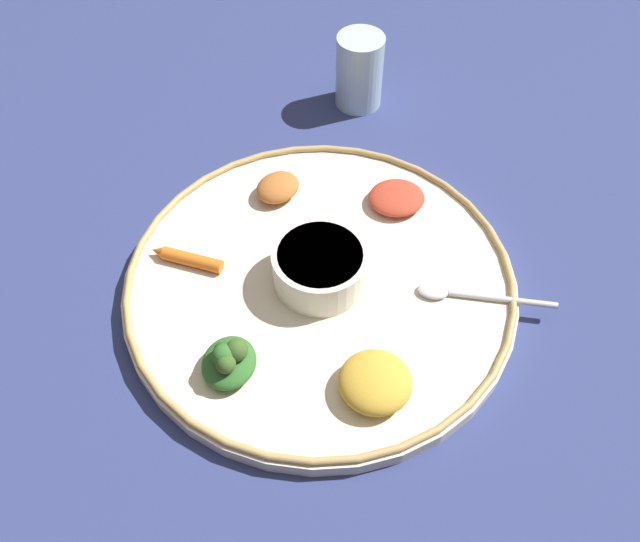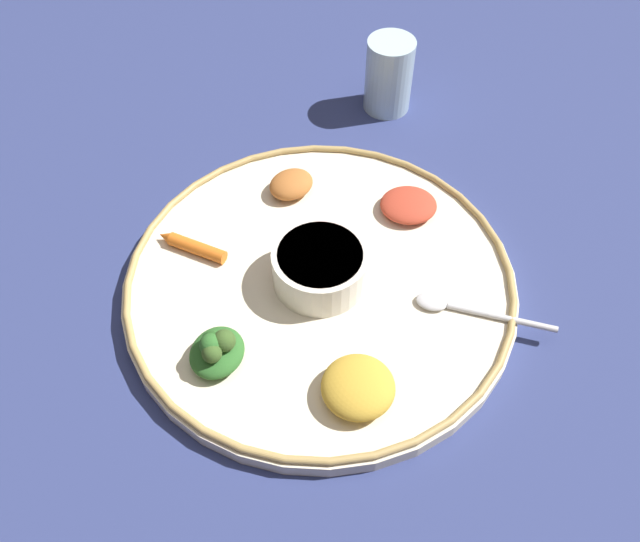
{
  "view_description": "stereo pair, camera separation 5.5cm",
  "coord_description": "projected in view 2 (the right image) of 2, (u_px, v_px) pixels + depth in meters",
  "views": [
    {
      "loc": [
        -0.31,
        -0.33,
        0.61
      ],
      "look_at": [
        0.0,
        0.0,
        0.03
      ],
      "focal_mm": 37.64,
      "sensor_mm": 36.0,
      "label": 1
    },
    {
      "loc": [
        -0.26,
        -0.36,
        0.61
      ],
      "look_at": [
        0.0,
        0.0,
        0.03
      ],
      "focal_mm": 37.64,
      "sensor_mm": 36.0,
      "label": 2
    }
  ],
  "objects": [
    {
      "name": "drinking_glass",
      "position": [
        388.0,
        79.0,
        0.92
      ],
      "size": [
        0.07,
        0.07,
        0.1
      ],
      "color": "silver",
      "rests_on": "ground_plane"
    },
    {
      "name": "center_bowl",
      "position": [
        320.0,
        266.0,
        0.73
      ],
      "size": [
        0.1,
        0.1,
        0.04
      ],
      "color": "silver",
      "rests_on": "platter"
    },
    {
      "name": "platter",
      "position": [
        320.0,
        284.0,
        0.75
      ],
      "size": [
        0.44,
        0.44,
        0.02
      ],
      "primitive_type": "cylinder",
      "color": "beige",
      "rests_on": "ground_plane"
    },
    {
      "name": "platter_rim",
      "position": [
        320.0,
        278.0,
        0.74
      ],
      "size": [
        0.43,
        0.43,
        0.01
      ],
      "primitive_type": "torus",
      "color": "tan",
      "rests_on": "platter"
    },
    {
      "name": "greens_pile",
      "position": [
        216.0,
        350.0,
        0.67
      ],
      "size": [
        0.08,
        0.08,
        0.04
      ],
      "color": "#2D6628",
      "rests_on": "platter"
    },
    {
      "name": "spoon",
      "position": [
        462.0,
        308.0,
        0.72
      ],
      "size": [
        0.11,
        0.13,
        0.01
      ],
      "color": "silver",
      "rests_on": "platter"
    },
    {
      "name": "mound_lentil_yellow",
      "position": [
        358.0,
        387.0,
        0.65
      ],
      "size": [
        0.1,
        0.1,
        0.03
      ],
      "primitive_type": "ellipsoid",
      "rotation": [
        0.0,
        0.0,
        3.82
      ],
      "color": "gold",
      "rests_on": "platter"
    },
    {
      "name": "mound_berbere_red",
      "position": [
        408.0,
        205.0,
        0.8
      ],
      "size": [
        0.09,
        0.09,
        0.02
      ],
      "primitive_type": "ellipsoid",
      "rotation": [
        0.0,
        0.0,
        2.55
      ],
      "color": "#B73D28",
      "rests_on": "platter"
    },
    {
      "name": "mound_chickpea",
      "position": [
        291.0,
        184.0,
        0.82
      ],
      "size": [
        0.06,
        0.05,
        0.02
      ],
      "primitive_type": "ellipsoid",
      "rotation": [
        0.0,
        0.0,
        3.17
      ],
      "color": "#B2662D",
      "rests_on": "platter"
    },
    {
      "name": "carrot_near_spoon",
      "position": [
        193.0,
        246.0,
        0.76
      ],
      "size": [
        0.06,
        0.08,
        0.02
      ],
      "color": "orange",
      "rests_on": "platter"
    },
    {
      "name": "ground_plane",
      "position": [
        320.0,
        289.0,
        0.76
      ],
      "size": [
        2.4,
        2.4,
        0.0
      ],
      "primitive_type": "plane",
      "color": "navy"
    }
  ]
}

